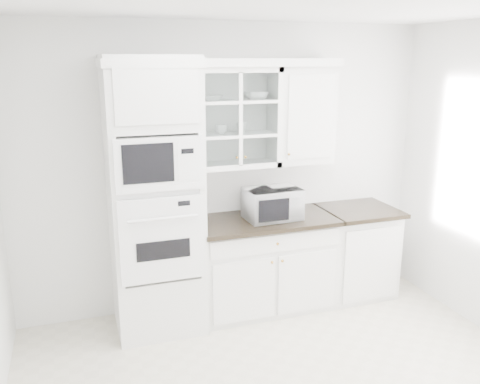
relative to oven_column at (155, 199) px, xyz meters
name	(u,v)px	position (x,y,z in m)	size (l,w,h in m)	color
room_shell	(282,146)	(0.75, -0.99, 0.58)	(4.00, 3.50, 2.70)	white
oven_column	(155,199)	(0.00, 0.00, 0.00)	(0.76, 0.68, 2.40)	white
base_cabinet_run	(264,263)	(1.03, 0.03, -0.74)	(1.32, 0.67, 0.92)	white
extra_base_cabinet	(355,250)	(2.03, 0.03, -0.74)	(0.72, 0.67, 0.92)	white
upper_cabinet_glass	(235,118)	(0.78, 0.17, 0.65)	(0.80, 0.33, 0.90)	white
upper_cabinet_solid	(303,115)	(1.46, 0.17, 0.65)	(0.55, 0.33, 0.90)	white
crown_molding	(224,63)	(0.68, 0.14, 1.14)	(2.14, 0.38, 0.07)	white
countertop_microwave	(272,203)	(1.08, -0.01, -0.13)	(0.50, 0.42, 0.29)	white
bowl_a	(212,98)	(0.57, 0.16, 0.83)	(0.20, 0.20, 0.05)	white
bowl_b	(256,95)	(0.99, 0.18, 0.84)	(0.22, 0.22, 0.07)	white
cup_a	(221,129)	(0.65, 0.17, 0.55)	(0.11, 0.11, 0.08)	white
cup_b	(242,128)	(0.85, 0.17, 0.56)	(0.10, 0.10, 0.10)	white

